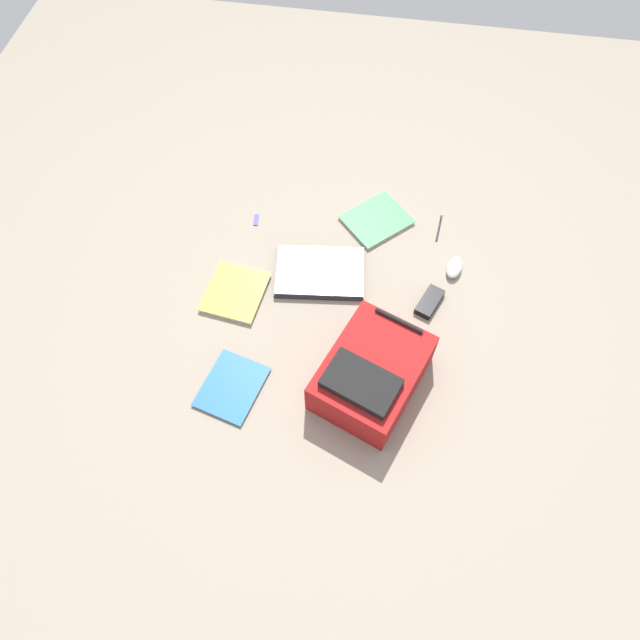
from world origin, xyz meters
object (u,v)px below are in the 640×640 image
(book_comic, at_px, (377,220))
(backpack, at_px, (371,374))
(usb_stick, at_px, (256,220))
(power_brick, at_px, (430,302))
(pen_black, at_px, (439,228))
(laptop, at_px, (320,272))
(book_blue, at_px, (235,292))
(computer_mouse, at_px, (455,267))
(book_manual, at_px, (232,387))

(book_comic, bearing_deg, backpack, -85.57)
(backpack, height_order, usb_stick, backpack)
(power_brick, height_order, pen_black, power_brick)
(laptop, bearing_deg, usb_stick, 143.11)
(laptop, height_order, book_blue, laptop)
(book_comic, distance_m, computer_mouse, 0.39)
(laptop, height_order, power_brick, laptop)
(power_brick, bearing_deg, computer_mouse, 63.37)
(book_comic, bearing_deg, book_manual, -116.76)
(backpack, height_order, book_manual, backpack)
(backpack, relative_size, book_manual, 1.72)
(usb_stick, bearing_deg, pen_black, 5.73)
(book_blue, distance_m, usb_stick, 0.38)
(book_comic, height_order, book_blue, book_blue)
(book_blue, height_order, power_brick, power_brick)
(book_blue, bearing_deg, power_brick, 5.55)
(laptop, height_order, pen_black, laptop)
(laptop, bearing_deg, book_comic, 58.02)
(book_manual, bearing_deg, computer_mouse, 40.06)
(power_brick, bearing_deg, book_blue, -174.45)
(book_blue, bearing_deg, backpack, -28.04)
(laptop, xyz_separation_m, book_comic, (0.19, 0.31, -0.01))
(backpack, relative_size, computer_mouse, 4.46)
(pen_black, bearing_deg, laptop, -145.82)
(backpack, distance_m, book_manual, 0.50)
(book_comic, relative_size, book_blue, 1.23)
(backpack, height_order, book_blue, backpack)
(book_manual, bearing_deg, power_brick, 34.66)
(backpack, bearing_deg, computer_mouse, 63.26)
(backpack, bearing_deg, pen_black, 74.69)
(power_brick, distance_m, usb_stick, 0.81)
(book_comic, distance_m, usb_stick, 0.51)
(power_brick, relative_size, pen_black, 0.97)
(pen_black, bearing_deg, book_comic, -179.71)
(book_manual, xyz_separation_m, usb_stick, (-0.08, 0.77, -0.00))
(book_comic, bearing_deg, pen_black, 0.29)
(backpack, relative_size, laptop, 1.29)
(laptop, relative_size, pen_black, 2.63)
(book_manual, relative_size, computer_mouse, 2.59)
(backpack, relative_size, usb_stick, 8.27)
(book_blue, xyz_separation_m, computer_mouse, (0.84, 0.25, 0.01))
(power_brick, xyz_separation_m, pen_black, (0.02, 0.38, -0.01))
(computer_mouse, distance_m, usb_stick, 0.85)
(book_blue, relative_size, computer_mouse, 2.44)
(book_manual, bearing_deg, book_comic, 63.24)
(backpack, relative_size, book_blue, 1.83)
(laptop, distance_m, book_blue, 0.34)
(computer_mouse, bearing_deg, book_manual, -126.51)
(book_manual, relative_size, book_comic, 0.86)
(computer_mouse, distance_m, pen_black, 0.22)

